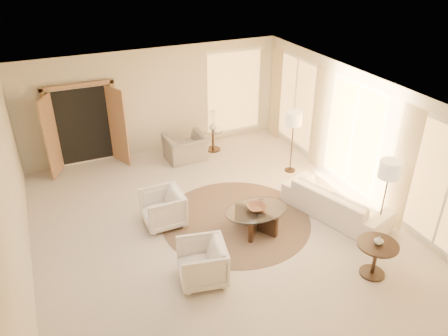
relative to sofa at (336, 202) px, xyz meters
name	(u,v)px	position (x,y,z in m)	size (l,w,h in m)	color
room	(213,168)	(-2.53, 0.64, 1.06)	(7.04, 8.04, 2.83)	beige
windows_right	(355,137)	(0.92, 0.74, 1.02)	(0.10, 6.40, 2.40)	#FFBF66
window_back_corner	(234,92)	(-0.23, 4.59, 1.02)	(1.70, 0.10, 2.40)	#FFBF66
curtains_right	(329,125)	(0.87, 1.64, 0.97)	(0.06, 5.20, 2.60)	#CFBB8D
french_doors	(84,127)	(-4.43, 4.46, 0.73)	(1.95, 0.66, 2.16)	#A57A53
area_rug	(236,220)	(-2.01, 0.68, -0.33)	(3.12, 3.12, 0.01)	#3B2A20
sofa	(336,202)	(0.00, 0.00, 0.00)	(2.29, 0.90, 0.67)	white
armchair_left	(163,207)	(-3.44, 1.19, 0.08)	(0.80, 0.75, 0.82)	white
armchair_right	(202,261)	(-3.31, -0.68, 0.07)	(0.79, 0.74, 0.82)	white
accent_chair	(186,144)	(-2.03, 3.74, 0.12)	(1.04, 0.68, 0.91)	gray
coffee_table	(256,217)	(-1.78, 0.24, -0.03)	(1.42, 1.42, 0.48)	black
end_table	(376,254)	(-0.50, -1.79, 0.12)	(0.71, 0.71, 0.67)	black
side_table	(213,138)	(-1.16, 3.97, 0.03)	(0.52, 0.52, 0.61)	#31231C
floor_lamp_near	(294,121)	(0.16, 2.07, 1.02)	(0.39, 0.39, 1.59)	#31231C
floor_lamp_far	(389,173)	(0.37, -0.91, 1.08)	(0.40, 0.40, 1.66)	#31231C
bowl	(256,208)	(-1.78, 0.24, 0.19)	(0.38, 0.38, 0.09)	brown
end_vase	(379,240)	(-0.50, -1.79, 0.41)	(0.16, 0.16, 0.17)	silver
side_vase	(213,126)	(-1.16, 3.97, 0.38)	(0.21, 0.21, 0.22)	silver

